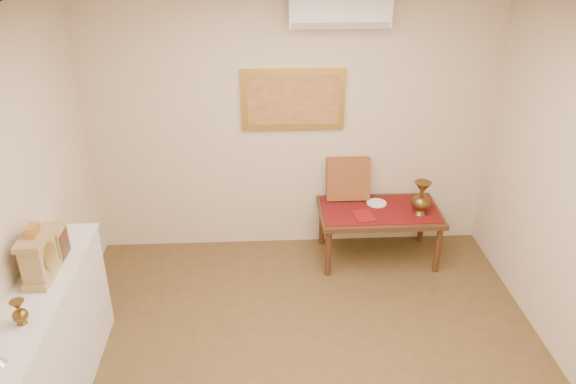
{
  "coord_description": "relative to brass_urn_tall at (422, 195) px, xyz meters",
  "views": [
    {
      "loc": [
        -0.33,
        -2.98,
        3.24
      ],
      "look_at": [
        -0.11,
        1.15,
        1.15
      ],
      "focal_mm": 35.0,
      "sensor_mm": 36.0,
      "label": 1
    }
  ],
  "objects": [
    {
      "name": "display_ledge",
      "position": [
        -3.05,
        -1.78,
        -0.28
      ],
      "size": [
        0.37,
        2.02,
        0.98
      ],
      "color": "silver",
      "rests_on": "floor"
    },
    {
      "name": "plate",
      "position": [
        -0.38,
        0.23,
        -0.2
      ],
      "size": [
        0.2,
        0.2,
        0.01
      ],
      "primitive_type": "cylinder",
      "color": "white",
      "rests_on": "table_cloth"
    },
    {
      "name": "brass_urn_tall",
      "position": [
        0.0,
        0.0,
        0.0
      ],
      "size": [
        0.19,
        0.19,
        0.42
      ],
      "primitive_type": null,
      "color": "brown",
      "rests_on": "table_cloth"
    },
    {
      "name": "menu",
      "position": [
        -0.56,
        -0.03,
        -0.2
      ],
      "size": [
        0.22,
        0.28,
        0.01
      ],
      "primitive_type": "cube",
      "rotation": [
        0.0,
        0.0,
        0.17
      ],
      "color": "maroon",
      "rests_on": "table_cloth"
    },
    {
      "name": "ceiling",
      "position": [
        -1.23,
        -1.78,
        1.93
      ],
      "size": [
        4.5,
        4.5,
        0.0
      ],
      "primitive_type": "plane",
      "rotation": [
        3.14,
        0.0,
        0.0
      ],
      "color": "silver",
      "rests_on": "ground"
    },
    {
      "name": "mantel_clock",
      "position": [
        -3.06,
        -1.5,
        0.39
      ],
      "size": [
        0.17,
        0.36,
        0.41
      ],
      "color": "#A28B53",
      "rests_on": "display_ledge"
    },
    {
      "name": "cushion",
      "position": [
        -0.66,
        0.37,
        0.01
      ],
      "size": [
        0.44,
        0.19,
        0.45
      ],
      "primitive_type": "cube",
      "rotation": [
        -0.21,
        0.0,
        0.0
      ],
      "color": "maroon",
      "rests_on": "table_cloth"
    },
    {
      "name": "painting",
      "position": [
        -1.23,
        0.44,
        0.83
      ],
      "size": [
        1.0,
        0.06,
        0.6
      ],
      "color": "gold",
      "rests_on": "wall_back"
    },
    {
      "name": "brass_urn_small",
      "position": [
        -3.03,
        -1.98,
        0.32
      ],
      "size": [
        0.1,
        0.1,
        0.22
      ],
      "primitive_type": null,
      "color": "brown",
      "rests_on": "display_ledge"
    },
    {
      "name": "wooden_chest",
      "position": [
        -3.05,
        -1.25,
        0.34
      ],
      "size": [
        0.16,
        0.21,
        0.24
      ],
      "color": "#A28B53",
      "rests_on": "display_ledge"
    },
    {
      "name": "low_table",
      "position": [
        -0.38,
        0.1,
        -0.28
      ],
      "size": [
        1.2,
        0.7,
        0.55
      ],
      "color": "#482815",
      "rests_on": "floor"
    },
    {
      "name": "ac_unit",
      "position": [
        -0.83,
        0.34,
        1.68
      ],
      "size": [
        0.9,
        0.25,
        0.3
      ],
      "color": "white",
      "rests_on": "wall_back"
    },
    {
      "name": "wall_back",
      "position": [
        -1.23,
        0.47,
        0.58
      ],
      "size": [
        4.0,
        0.02,
        2.7
      ],
      "primitive_type": "cube",
      "color": "beige",
      "rests_on": "ground"
    },
    {
      "name": "table_cloth",
      "position": [
        -0.38,
        0.1,
        -0.21
      ],
      "size": [
        1.14,
        0.59,
        0.01
      ],
      "primitive_type": "cube",
      "color": "maroon",
      "rests_on": "low_table"
    }
  ]
}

